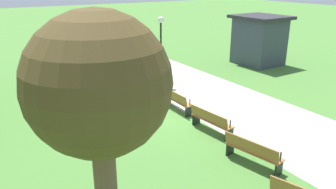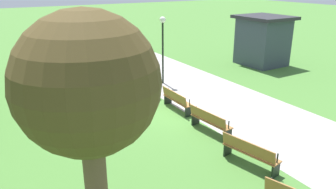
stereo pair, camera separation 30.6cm
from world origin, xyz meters
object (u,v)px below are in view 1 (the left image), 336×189
(bench_3, at_px, (177,100))
(bench_5, at_px, (252,151))
(bench_1, at_px, (119,75))
(lamp_post, at_px, (161,37))
(person_seated, at_px, (151,83))
(bench_4, at_px, (211,120))
(bench_2, at_px, (146,85))
(tree_4, at_px, (99,89))
(bench_0, at_px, (92,67))
(kiosk, at_px, (259,40))

(bench_3, relative_size, bench_5, 0.97)
(bench_1, height_order, lamp_post, lamp_post)
(person_seated, xyz_separation_m, lamp_post, (-1.42, 1.45, 1.89))
(bench_4, distance_m, lamp_post, 6.72)
(bench_1, relative_size, bench_2, 1.01)
(tree_4, relative_size, lamp_post, 1.41)
(tree_4, bearing_deg, bench_0, 161.63)
(bench_1, bearing_deg, bench_5, 11.73)
(bench_3, xyz_separation_m, person_seated, (-2.29, -0.00, 0.16))
(bench_1, distance_m, bench_4, 7.45)
(bench_5, bearing_deg, bench_1, 168.27)
(bench_1, xyz_separation_m, bench_5, (9.90, 0.00, 0.00))
(bench_0, bearing_deg, tree_4, -0.78)
(person_seated, distance_m, tree_4, 10.54)
(person_seated, bearing_deg, bench_2, -141.98)
(bench_4, bearing_deg, bench_5, -14.61)
(bench_2, bearing_deg, bench_4, 5.86)
(lamp_post, bearing_deg, bench_2, -52.12)
(bench_2, relative_size, bench_3, 1.02)
(bench_0, height_order, kiosk, kiosk)
(lamp_post, bearing_deg, bench_5, -12.67)
(person_seated, bearing_deg, bench_5, 1.89)
(bench_3, xyz_separation_m, bench_4, (2.49, -0.13, 0.00))
(bench_1, bearing_deg, person_seated, 22.43)
(bench_3, bearing_deg, person_seated, -179.93)
(person_seated, xyz_separation_m, kiosk, (-1.69, 9.11, 0.99))
(bench_0, xyz_separation_m, person_seated, (5.07, 1.13, 0.16))
(bench_2, xyz_separation_m, lamp_post, (-1.22, 1.57, 2.05))
(bench_3, distance_m, bench_5, 4.98)
(kiosk, bearing_deg, bench_3, -67.16)
(bench_0, bearing_deg, bench_5, 20.50)
(bench_1, relative_size, bench_3, 1.03)
(bench_3, xyz_separation_m, lamp_post, (-3.71, 1.44, 2.05))
(bench_2, xyz_separation_m, bench_5, (7.44, -0.38, 0.00))
(lamp_post, bearing_deg, bench_1, -122.52)
(bench_0, xyz_separation_m, bench_4, (9.85, 1.01, 0.00))
(bench_2, bearing_deg, bench_1, -165.39)
(bench_2, height_order, lamp_post, lamp_post)
(bench_3, bearing_deg, bench_0, -171.25)
(bench_2, distance_m, tree_4, 10.68)
(bench_0, distance_m, person_seated, 5.20)
(bench_2, bearing_deg, bench_5, 2.95)
(bench_2, height_order, bench_3, same)
(lamp_post, bearing_deg, person_seated, -45.54)
(bench_3, bearing_deg, lamp_post, 158.75)
(bench_3, distance_m, person_seated, 2.30)
(bench_4, distance_m, kiosk, 11.33)
(lamp_post, distance_m, kiosk, 7.72)
(bench_0, bearing_deg, bench_3, 26.33)
(tree_4, bearing_deg, bench_2, 147.46)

